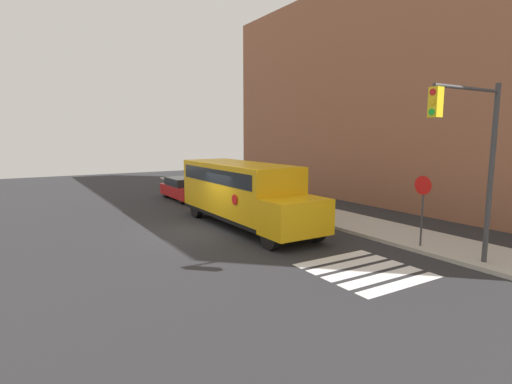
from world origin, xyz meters
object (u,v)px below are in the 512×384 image
school_bus (242,190)px  traffic_light (475,149)px  parked_car (183,189)px  stop_sign (422,202)px

school_bus → traffic_light: traffic_light is taller
parked_car → stop_sign: (15.67, 3.15, 1.10)m
school_bus → stop_sign: (6.93, 3.63, 0.13)m
parked_car → traffic_light: size_ratio=0.79×
traffic_light → school_bus: bearing=-163.2°
parked_car → traffic_light: traffic_light is taller
school_bus → stop_sign: school_bus is taller
parked_car → traffic_light: (17.95, 2.29, 3.09)m
school_bus → stop_sign: bearing=27.7°
stop_sign → traffic_light: 3.15m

